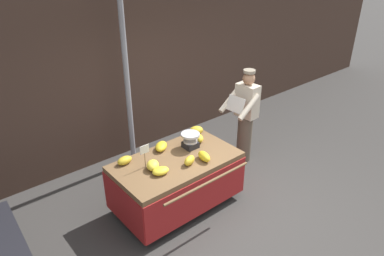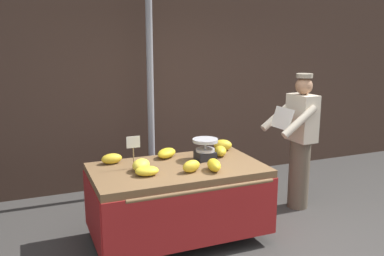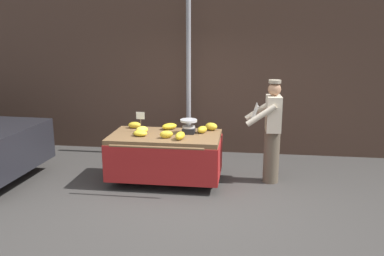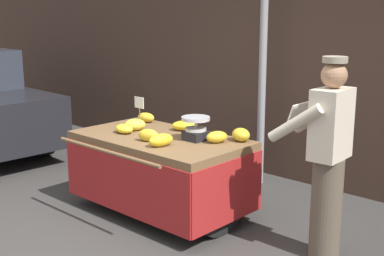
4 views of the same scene
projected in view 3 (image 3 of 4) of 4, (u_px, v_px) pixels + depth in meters
The scene contains 15 objects.
ground_plane at pixel (191, 204), 6.04m from camera, with size 60.00×60.00×0.00m, color #383533.
back_wall at pixel (210, 62), 8.32m from camera, with size 16.00×0.24×3.71m, color #473328.
street_pole at pixel (189, 76), 7.96m from camera, with size 0.09×0.09×3.25m, color gray.
banana_cart at pixel (165, 147), 6.77m from camera, with size 1.81×1.22×0.83m.
weighing_scale at pixel (189, 126), 6.76m from camera, with size 0.28×0.28×0.24m.
price_sign at pixel (140, 117), 6.83m from camera, with size 0.14×0.01×0.34m.
banana_bunch_0 at pixel (166, 134), 6.48m from camera, with size 0.11×0.21×0.12m, color gold.
banana_bunch_1 at pixel (202, 130), 6.81m from camera, with size 0.14×0.22×0.11m, color gold.
banana_bunch_2 at pixel (135, 125), 7.14m from camera, with size 0.13×0.22×0.11m, color gold.
banana_bunch_3 at pixel (180, 136), 6.41m from camera, with size 0.13×0.25×0.12m, color gold.
banana_bunch_4 at pixel (142, 130), 6.76m from camera, with size 0.17×0.22×0.12m, color yellow.
banana_bunch_5 at pixel (140, 133), 6.61m from camera, with size 0.16×0.23×0.09m, color yellow.
banana_bunch_6 at pixel (211, 126), 6.99m from camera, with size 0.16×0.22×0.13m, color gold.
banana_bunch_7 at pixel (169, 126), 7.05m from camera, with size 0.16×0.27×0.11m, color gold.
vendor_person at pixel (272, 131), 6.73m from camera, with size 0.59×0.53×1.71m.
Camera 3 is at (0.77, -5.56, 2.51)m, focal length 38.52 mm.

